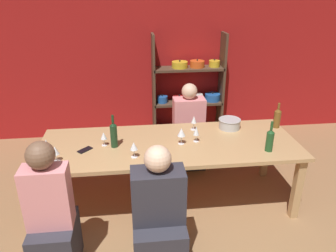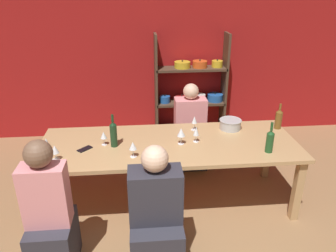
{
  "view_description": "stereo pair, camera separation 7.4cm",
  "coord_description": "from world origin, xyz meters",
  "px_view_note": "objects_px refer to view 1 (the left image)",
  "views": [
    {
      "loc": [
        -0.19,
        -1.16,
        2.28
      ],
      "look_at": [
        0.18,
        2.0,
        0.89
      ],
      "focal_mm": 35.0,
      "sensor_mm": 36.0,
      "label": 1
    },
    {
      "loc": [
        -0.12,
        -1.17,
        2.28
      ],
      "look_at": [
        0.18,
        2.0,
        0.89
      ],
      "focal_mm": 35.0,
      "sensor_mm": 36.0,
      "label": 2
    }
  ],
  "objects_px": {
    "wine_glass_empty_a": "(46,144)",
    "person_near_b": "(159,223)",
    "wine_glass_empty_b": "(196,131)",
    "wine_glass_white_c": "(194,120)",
    "wine_glass_empty_c": "(181,132)",
    "wine_bottle_green": "(277,118)",
    "wine_bottle_amber": "(114,134)",
    "wine_glass_white_b": "(104,136)",
    "dining_table": "(169,149)",
    "mixing_bowl": "(230,123)",
    "wine_bottle_dark": "(270,140)",
    "wine_glass_red_a": "(134,147)",
    "shelf_unit": "(188,97)",
    "wine_glass_white_a": "(55,151)",
    "person_near_a": "(53,224)",
    "cell_phone": "(85,150)",
    "person_far_a": "(188,135)"
  },
  "relations": [
    {
      "from": "mixing_bowl",
      "to": "wine_bottle_amber",
      "type": "relative_size",
      "value": 0.73
    },
    {
      "from": "person_near_a",
      "to": "person_far_a",
      "type": "relative_size",
      "value": 1.08
    },
    {
      "from": "mixing_bowl",
      "to": "wine_glass_white_c",
      "type": "distance_m",
      "value": 0.42
    },
    {
      "from": "dining_table",
      "to": "wine_glass_empty_b",
      "type": "bearing_deg",
      "value": -0.34
    },
    {
      "from": "wine_glass_empty_b",
      "to": "wine_glass_white_c",
      "type": "xyz_separation_m",
      "value": [
        0.03,
        0.3,
        -0.0
      ]
    },
    {
      "from": "wine_glass_empty_c",
      "to": "wine_bottle_green",
      "type": "bearing_deg",
      "value": 14.25
    },
    {
      "from": "wine_bottle_dark",
      "to": "wine_glass_white_a",
      "type": "xyz_separation_m",
      "value": [
        -2.07,
        0.04,
        -0.02
      ]
    },
    {
      "from": "wine_bottle_dark",
      "to": "person_near_b",
      "type": "height_order",
      "value": "person_near_b"
    },
    {
      "from": "shelf_unit",
      "to": "dining_table",
      "type": "relative_size",
      "value": 0.6
    },
    {
      "from": "wine_bottle_dark",
      "to": "wine_glass_white_b",
      "type": "bearing_deg",
      "value": 169.39
    },
    {
      "from": "wine_glass_empty_b",
      "to": "wine_glass_white_c",
      "type": "height_order",
      "value": "wine_glass_empty_b"
    },
    {
      "from": "shelf_unit",
      "to": "person_far_a",
      "type": "distance_m",
      "value": 0.93
    },
    {
      "from": "wine_bottle_amber",
      "to": "wine_glass_white_b",
      "type": "distance_m",
      "value": 0.12
    },
    {
      "from": "wine_bottle_amber",
      "to": "person_near_b",
      "type": "relative_size",
      "value": 0.3
    },
    {
      "from": "wine_glass_empty_a",
      "to": "wine_glass_white_a",
      "type": "distance_m",
      "value": 0.16
    },
    {
      "from": "wine_glass_empty_b",
      "to": "wine_glass_white_b",
      "type": "distance_m",
      "value": 0.96
    },
    {
      "from": "wine_bottle_amber",
      "to": "wine_glass_white_a",
      "type": "bearing_deg",
      "value": -156.5
    },
    {
      "from": "person_far_a",
      "to": "wine_glass_empty_b",
      "type": "bearing_deg",
      "value": 84.97
    },
    {
      "from": "person_near_a",
      "to": "person_near_b",
      "type": "bearing_deg",
      "value": -1.54
    },
    {
      "from": "wine_glass_red_a",
      "to": "wine_glass_white_b",
      "type": "distance_m",
      "value": 0.42
    },
    {
      "from": "wine_bottle_dark",
      "to": "wine_glass_empty_c",
      "type": "bearing_deg",
      "value": 163.33
    },
    {
      "from": "wine_bottle_dark",
      "to": "person_near_b",
      "type": "relative_size",
      "value": 0.28
    },
    {
      "from": "wine_bottle_green",
      "to": "wine_glass_white_c",
      "type": "bearing_deg",
      "value": 177.46
    },
    {
      "from": "person_near_b",
      "to": "wine_glass_empty_a",
      "type": "bearing_deg",
      "value": 144.66
    },
    {
      "from": "wine_glass_red_a",
      "to": "wine_glass_white_a",
      "type": "bearing_deg",
      "value": 178.92
    },
    {
      "from": "dining_table",
      "to": "cell_phone",
      "type": "bearing_deg",
      "value": -175.4
    },
    {
      "from": "wine_glass_empty_a",
      "to": "wine_glass_red_a",
      "type": "relative_size",
      "value": 1.09
    },
    {
      "from": "wine_glass_empty_b",
      "to": "wine_glass_white_a",
      "type": "height_order",
      "value": "wine_glass_empty_b"
    },
    {
      "from": "dining_table",
      "to": "wine_glass_empty_a",
      "type": "relative_size",
      "value": 15.64
    },
    {
      "from": "dining_table",
      "to": "person_near_b",
      "type": "xyz_separation_m",
      "value": [
        -0.19,
        -0.85,
        -0.25
      ]
    },
    {
      "from": "wine_bottle_green",
      "to": "person_far_a",
      "type": "height_order",
      "value": "person_far_a"
    },
    {
      "from": "wine_bottle_green",
      "to": "wine_bottle_dark",
      "type": "height_order",
      "value": "wine_bottle_dark"
    },
    {
      "from": "shelf_unit",
      "to": "person_near_b",
      "type": "relative_size",
      "value": 1.42
    },
    {
      "from": "mixing_bowl",
      "to": "wine_bottle_amber",
      "type": "xyz_separation_m",
      "value": [
        -1.31,
        -0.32,
        0.08
      ]
    },
    {
      "from": "wine_glass_empty_a",
      "to": "dining_table",
      "type": "bearing_deg",
      "value": 6.26
    },
    {
      "from": "wine_glass_white_a",
      "to": "person_near_a",
      "type": "distance_m",
      "value": 0.69
    },
    {
      "from": "wine_glass_empty_a",
      "to": "cell_phone",
      "type": "relative_size",
      "value": 1.11
    },
    {
      "from": "wine_bottle_green",
      "to": "wine_glass_white_b",
      "type": "xyz_separation_m",
      "value": [
        -1.96,
        -0.24,
        -0.01
      ]
    },
    {
      "from": "mixing_bowl",
      "to": "wine_glass_white_b",
      "type": "bearing_deg",
      "value": -168.77
    },
    {
      "from": "wine_glass_empty_a",
      "to": "wine_glass_white_c",
      "type": "bearing_deg",
      "value": 15.91
    },
    {
      "from": "wine_glass_white_b",
      "to": "wine_bottle_dark",
      "type": "bearing_deg",
      "value": -10.61
    },
    {
      "from": "wine_bottle_dark",
      "to": "cell_phone",
      "type": "height_order",
      "value": "wine_bottle_dark"
    },
    {
      "from": "dining_table",
      "to": "wine_glass_empty_a",
      "type": "xyz_separation_m",
      "value": [
        -1.21,
        -0.13,
        0.19
      ]
    },
    {
      "from": "wine_bottle_dark",
      "to": "cell_phone",
      "type": "distance_m",
      "value": 1.85
    },
    {
      "from": "wine_glass_empty_a",
      "to": "wine_glass_red_a",
      "type": "bearing_deg",
      "value": -9.19
    },
    {
      "from": "wine_glass_empty_a",
      "to": "person_near_b",
      "type": "height_order",
      "value": "person_near_b"
    },
    {
      "from": "shelf_unit",
      "to": "mixing_bowl",
      "type": "distance_m",
      "value": 1.46
    },
    {
      "from": "wine_bottle_amber",
      "to": "cell_phone",
      "type": "height_order",
      "value": "wine_bottle_amber"
    },
    {
      "from": "person_near_a",
      "to": "mixing_bowl",
      "type": "bearing_deg",
      "value": 32.01
    },
    {
      "from": "wine_bottle_amber",
      "to": "cell_phone",
      "type": "xyz_separation_m",
      "value": [
        -0.29,
        -0.05,
        -0.14
      ]
    }
  ]
}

